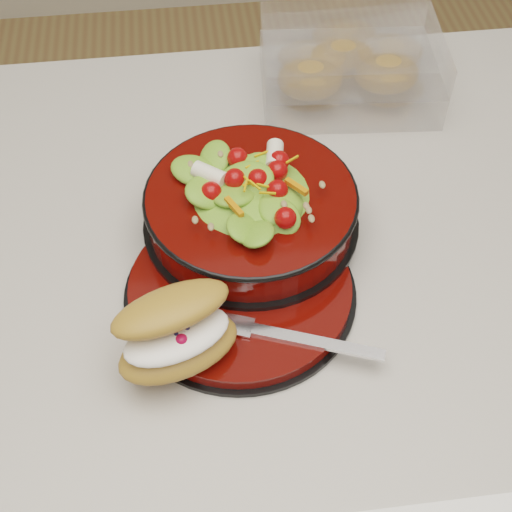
{
  "coord_description": "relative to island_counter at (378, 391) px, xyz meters",
  "views": [
    {
      "loc": [
        -0.28,
        -0.57,
        1.53
      ],
      "look_at": [
        -0.22,
        -0.08,
        0.94
      ],
      "focal_mm": 50.0,
      "sensor_mm": 36.0,
      "label": 1
    }
  ],
  "objects": [
    {
      "name": "pastry_box",
      "position": [
        -0.05,
        0.24,
        0.49
      ],
      "size": [
        0.25,
        0.19,
        0.09
      ],
      "rotation": [
        0.0,
        0.0,
        -0.08
      ],
      "color": "white",
      "rests_on": "island_counter"
    },
    {
      "name": "island_counter",
      "position": [
        0.0,
        0.0,
        0.0
      ],
      "size": [
        1.24,
        0.74,
        0.9
      ],
      "color": "white",
      "rests_on": "ground"
    },
    {
      "name": "fork",
      "position": [
        -0.2,
        -0.17,
        0.47
      ],
      "size": [
        0.18,
        0.08,
        0.0
      ],
      "rotation": [
        0.0,
        0.0,
        1.21
      ],
      "color": "silver",
      "rests_on": "dinner_plate"
    },
    {
      "name": "dinner_plate",
      "position": [
        -0.24,
        -0.1,
        0.46
      ],
      "size": [
        0.26,
        0.26,
        0.02
      ],
      "rotation": [
        0.0,
        0.0,
        -0.17
      ],
      "color": "black",
      "rests_on": "island_counter"
    },
    {
      "name": "croissant",
      "position": [
        -0.31,
        -0.17,
        0.5
      ],
      "size": [
        0.14,
        0.12,
        0.07
      ],
      "rotation": [
        0.0,
        0.0,
        0.34
      ],
      "color": "#A87033",
      "rests_on": "dinner_plate"
    },
    {
      "name": "salad_bowl",
      "position": [
        -0.22,
        -0.01,
        0.5
      ],
      "size": [
        0.25,
        0.25,
        0.1
      ],
      "rotation": [
        0.0,
        0.0,
        -0.37
      ],
      "color": "black",
      "rests_on": "dinner_plate"
    }
  ]
}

